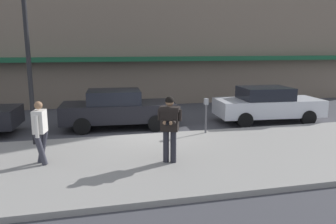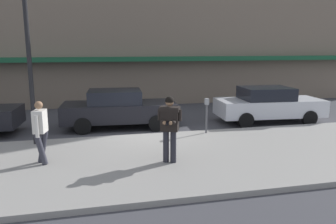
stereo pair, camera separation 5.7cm
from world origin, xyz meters
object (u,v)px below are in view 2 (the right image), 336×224
street_lamp_post (28,50)px  parking_meter (207,111)px  man_texting_on_phone (170,122)px  pedestrian_in_light_coat (40,128)px  parked_sedan_far (268,104)px  parked_sedan_mid (119,108)px

street_lamp_post → parking_meter: street_lamp_post is taller
man_texting_on_phone → street_lamp_post: street_lamp_post is taller
pedestrian_in_light_coat → parked_sedan_far: bearing=22.8°
street_lamp_post → parking_meter: (5.84, 0.05, -2.17)m
parked_sedan_far → street_lamp_post: size_ratio=0.95×
parking_meter → man_texting_on_phone: bearing=-126.5°
parked_sedan_far → pedestrian_in_light_coat: pedestrian_in_light_coat is taller
pedestrian_in_light_coat → parking_meter: size_ratio=1.34×
parked_sedan_mid → parked_sedan_far: bearing=-4.4°
street_lamp_post → man_texting_on_phone: bearing=-35.1°
pedestrian_in_light_coat → street_lamp_post: bearing=103.5°
pedestrian_in_light_coat → parking_meter: (5.36, 2.06, -0.14)m
man_texting_on_phone → parking_meter: bearing=53.5°
parked_sedan_mid → parking_meter: parked_sedan_mid is taller
parked_sedan_mid → street_lamp_post: size_ratio=0.94×
parked_sedan_far → man_texting_on_phone: man_texting_on_phone is taller
parked_sedan_far → parking_meter: parked_sedan_far is taller
parked_sedan_far → parking_meter: 3.78m
parked_sedan_mid → parked_sedan_far: size_ratio=1.00×
parked_sedan_mid → man_texting_on_phone: (0.97, -4.85, 0.46)m
parked_sedan_mid → man_texting_on_phone: man_texting_on_phone is taller
parked_sedan_far → man_texting_on_phone: bearing=-141.2°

